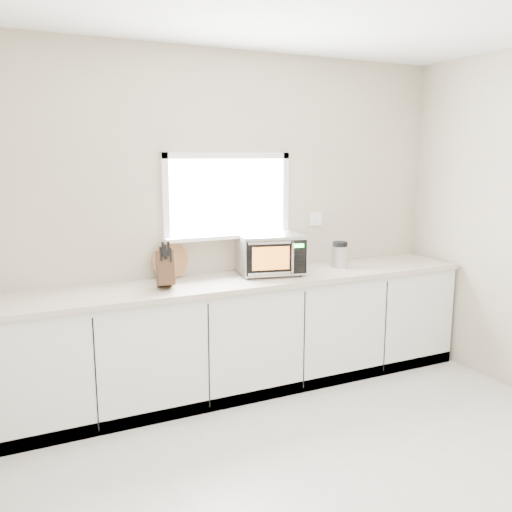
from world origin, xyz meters
TOP-DOWN VIEW (x-y plane):
  - ground at (0.00, 0.00)m, footprint 4.00×4.00m
  - back_wall at (0.00, 2.00)m, footprint 4.00×0.17m
  - cabinets at (0.00, 1.70)m, footprint 3.92×0.60m
  - countertop at (0.00, 1.69)m, footprint 3.92×0.64m
  - microwave at (0.28, 1.75)m, footprint 0.57×0.49m
  - knife_block at (-0.63, 1.66)m, footprint 0.15×0.26m
  - cutting_board at (-0.51, 1.94)m, footprint 0.29×0.07m
  - coffee_grinder at (0.93, 1.72)m, footprint 0.16×0.16m

SIDE VIEW (x-z plane):
  - ground at x=0.00m, z-range 0.00..0.00m
  - cabinets at x=0.00m, z-range 0.00..0.88m
  - countertop at x=0.00m, z-range 0.88..0.92m
  - coffee_grinder at x=0.93m, z-range 0.92..1.15m
  - cutting_board at x=-0.51m, z-range 0.92..1.21m
  - knife_block at x=-0.63m, z-range 0.89..1.24m
  - microwave at x=0.28m, z-range 0.93..1.26m
  - back_wall at x=0.00m, z-range 0.01..2.71m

